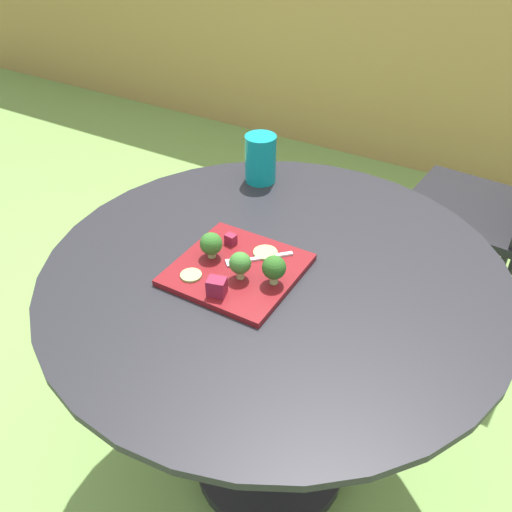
% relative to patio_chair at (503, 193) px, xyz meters
% --- Properties ---
extents(ground_plane, '(12.00, 12.00, 0.00)m').
position_rel_patio_chair_xyz_m(ground_plane, '(-0.35, -1.03, -0.53)').
color(ground_plane, '#70994C').
extents(bamboo_fence, '(8.00, 0.08, 1.52)m').
position_rel_patio_chair_xyz_m(bamboo_fence, '(-0.35, 1.07, 0.23)').
color(bamboo_fence, '#9E7F47').
rests_on(bamboo_fence, ground_plane).
extents(patio_table, '(1.05, 1.05, 0.75)m').
position_rel_patio_chair_xyz_m(patio_table, '(-0.35, -1.03, -0.00)').
color(patio_table, black).
rests_on(patio_table, ground_plane).
extents(patio_chair, '(0.47, 0.47, 0.90)m').
position_rel_patio_chair_xyz_m(patio_chair, '(0.00, 0.00, 0.00)').
color(patio_chair, black).
rests_on(patio_chair, ground_plane).
extents(salad_plate, '(0.26, 0.26, 0.01)m').
position_rel_patio_chair_xyz_m(salad_plate, '(-0.41, -1.08, 0.23)').
color(salad_plate, maroon).
rests_on(salad_plate, patio_table).
extents(drinking_glass, '(0.09, 0.09, 0.13)m').
position_rel_patio_chair_xyz_m(drinking_glass, '(-0.58, -0.70, 0.28)').
color(drinking_glass, '#0F8C93').
rests_on(drinking_glass, patio_table).
extents(fork, '(0.12, 0.12, 0.00)m').
position_rel_patio_chair_xyz_m(fork, '(-0.40, -1.05, 0.24)').
color(fork, silver).
rests_on(fork, salad_plate).
extents(broccoli_floret_0, '(0.05, 0.05, 0.06)m').
position_rel_patio_chair_xyz_m(broccoli_floret_0, '(-0.48, -1.08, 0.27)').
color(broccoli_floret_0, '#99B770').
rests_on(broccoli_floret_0, salad_plate).
extents(broccoli_floret_1, '(0.05, 0.05, 0.06)m').
position_rel_patio_chair_xyz_m(broccoli_floret_1, '(-0.39, -1.11, 0.28)').
color(broccoli_floret_1, '#99B770').
rests_on(broccoli_floret_1, salad_plate).
extents(broccoli_floret_2, '(0.05, 0.05, 0.07)m').
position_rel_patio_chair_xyz_m(broccoli_floret_2, '(-0.32, -1.09, 0.28)').
color(broccoli_floret_2, '#99B770').
rests_on(broccoli_floret_2, salad_plate).
extents(cucumber_slice_0, '(0.06, 0.06, 0.01)m').
position_rel_patio_chair_xyz_m(cucumber_slice_0, '(-0.39, -1.01, 0.24)').
color(cucumber_slice_0, '#8EB766').
rests_on(cucumber_slice_0, salad_plate).
extents(cucumber_slice_1, '(0.05, 0.05, 0.01)m').
position_rel_patio_chair_xyz_m(cucumber_slice_1, '(-0.48, -1.16, 0.24)').
color(cucumber_slice_1, '#8EB766').
rests_on(cucumber_slice_1, salad_plate).
extents(beet_chunk_0, '(0.03, 0.02, 0.02)m').
position_rel_patio_chair_xyz_m(beet_chunk_0, '(-0.47, -1.02, 0.25)').
color(beet_chunk_0, maroon).
rests_on(beet_chunk_0, salad_plate).
extents(beet_chunk_1, '(0.04, 0.04, 0.04)m').
position_rel_patio_chair_xyz_m(beet_chunk_1, '(-0.40, -1.18, 0.26)').
color(beet_chunk_1, maroon).
rests_on(beet_chunk_1, salad_plate).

